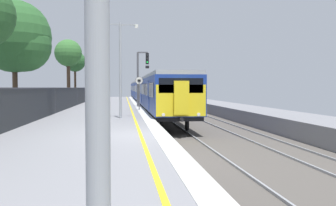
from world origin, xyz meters
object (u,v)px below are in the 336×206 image
(speed_limit_sign, at_px, (139,89))
(background_tree_right, at_px, (17,39))
(background_tree_left, at_px, (74,62))
(background_tree_back, at_px, (68,54))
(commuter_train_at_platform, at_px, (146,91))
(signal_gantry, at_px, (141,72))
(platform_lamp_mid, at_px, (120,62))

(speed_limit_sign, relative_size, background_tree_right, 0.37)
(background_tree_left, bearing_deg, speed_limit_sign, -71.50)
(background_tree_back, bearing_deg, commuter_train_at_platform, 19.55)
(commuter_train_at_platform, relative_size, signal_gantry, 12.40)
(commuter_train_at_platform, bearing_deg, background_tree_right, -108.49)
(signal_gantry, xyz_separation_m, background_tree_right, (-7.66, -10.82, 1.44))
(background_tree_left, xyz_separation_m, background_tree_right, (0.49, -29.09, -0.67))
(signal_gantry, distance_m, platform_lamp_mid, 12.47)
(commuter_train_at_platform, bearing_deg, platform_lamp_mid, -96.34)
(commuter_train_at_platform, distance_m, background_tree_left, 10.54)
(signal_gantry, xyz_separation_m, platform_lamp_mid, (-1.73, -12.35, 0.08))
(background_tree_right, bearing_deg, speed_limit_sign, 38.70)
(signal_gantry, bearing_deg, background_tree_left, 114.05)
(background_tree_right, distance_m, background_tree_back, 23.89)
(commuter_train_at_platform, xyz_separation_m, speed_limit_sign, (-1.85, -21.47, 0.36))
(platform_lamp_mid, bearing_deg, commuter_train_at_platform, 83.66)
(speed_limit_sign, bearing_deg, background_tree_right, -141.30)
(commuter_train_at_platform, relative_size, background_tree_back, 8.04)
(commuter_train_at_platform, relative_size, background_tree_right, 9.01)
(signal_gantry, relative_size, background_tree_right, 0.73)
(speed_limit_sign, height_order, background_tree_left, background_tree_left)
(background_tree_left, relative_size, background_tree_back, 0.89)
(signal_gantry, relative_size, background_tree_back, 0.65)
(background_tree_left, bearing_deg, background_tree_right, -89.03)
(signal_gantry, xyz_separation_m, speed_limit_sign, (-0.38, -4.98, -1.45))
(commuter_train_at_platform, height_order, background_tree_back, background_tree_back)
(speed_limit_sign, xyz_separation_m, background_tree_right, (-7.29, -5.84, 2.90))
(commuter_train_at_platform, height_order, signal_gantry, signal_gantry)
(background_tree_left, height_order, background_tree_back, background_tree_back)
(signal_gantry, relative_size, speed_limit_sign, 1.94)
(platform_lamp_mid, bearing_deg, speed_limit_sign, 79.55)
(speed_limit_sign, distance_m, platform_lamp_mid, 7.65)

